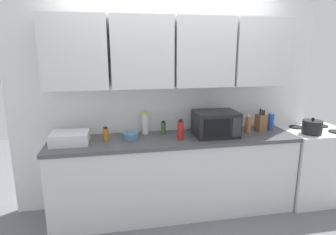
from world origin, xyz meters
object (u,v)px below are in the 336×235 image
at_px(bottle_spice_jar, 248,124).
at_px(bottle_green_oil, 163,128).
at_px(knife_block, 261,123).
at_px(bottle_white_jar, 145,124).
at_px(kettle, 312,127).
at_px(bottle_amber_vinegar, 106,134).
at_px(stove_range, 312,164).
at_px(microwave, 216,124).
at_px(bottle_blue_cleaner, 271,121).
at_px(dish_rack, 70,138).
at_px(bowl_ceramic_small, 131,136).
at_px(bottle_red_sauce, 180,130).

xyz_separation_m(bottle_spice_jar, bottle_green_oil, (-1.00, 0.11, -0.03)).
xyz_separation_m(knife_block, bottle_white_jar, (-1.37, 0.15, 0.02)).
height_order(kettle, bottle_amber_vinegar, kettle).
bearing_deg(stove_range, bottle_white_jar, 173.60).
relative_size(microwave, bottle_white_jar, 1.90).
height_order(bottle_white_jar, bottle_green_oil, bottle_white_jar).
bearing_deg(bottle_blue_cleaner, stove_range, -13.16).
bearing_deg(stove_range, bottle_amber_vinegar, 179.16).
bearing_deg(dish_rack, bowl_ceramic_small, 2.98).
xyz_separation_m(microwave, bottle_red_sauce, (-0.42, -0.06, -0.04)).
bearing_deg(bowl_ceramic_small, dish_rack, -177.02).
relative_size(dish_rack, bottle_spice_jar, 1.81).
relative_size(kettle, knife_block, 0.79).
relative_size(bottle_amber_vinegar, bottle_white_jar, 0.61).
bearing_deg(bottle_red_sauce, bottle_blue_cleaner, 9.02).
xyz_separation_m(microwave, bottle_amber_vinegar, (-1.22, 0.03, -0.07)).
bearing_deg(stove_range, bottle_spice_jar, 175.78).
distance_m(bottle_amber_vinegar, bottle_green_oil, 0.66).
relative_size(bottle_blue_cleaner, bowl_ceramic_small, 1.29).
bearing_deg(bottle_red_sauce, stove_range, 2.04).
distance_m(knife_block, bowl_ceramic_small, 1.56).
height_order(microwave, bottle_amber_vinegar, microwave).
relative_size(knife_block, bowl_ceramic_small, 1.66).
xyz_separation_m(microwave, bottle_green_oil, (-0.57, 0.17, -0.07)).
distance_m(bottle_spice_jar, bottle_green_oil, 1.00).
bearing_deg(bottle_amber_vinegar, knife_block, 1.53).
height_order(microwave, knife_block, microwave).
bearing_deg(microwave, knife_block, 7.76).
height_order(kettle, bottle_spice_jar, bottle_spice_jar).
bearing_deg(bottle_white_jar, bowl_ceramic_small, -135.12).
bearing_deg(bottle_green_oil, microwave, -16.40).
relative_size(dish_rack, bottle_blue_cleaner, 1.77).
relative_size(stove_range, knife_block, 3.29).
bearing_deg(bottle_red_sauce, bottle_green_oil, 122.46).
xyz_separation_m(dish_rack, bowl_ceramic_small, (0.63, 0.03, -0.03)).
xyz_separation_m(stove_range, bottle_green_oil, (-1.86, 0.17, 0.52)).
bearing_deg(bottle_blue_cleaner, bottle_amber_vinegar, -177.41).
relative_size(bottle_red_sauce, bottle_green_oil, 1.44).
bearing_deg(dish_rack, bottle_spice_jar, 1.25).
height_order(knife_block, bottle_green_oil, knife_block).
relative_size(knife_block, bottle_amber_vinegar, 1.80).
distance_m(bottle_red_sauce, bowl_ceramic_small, 0.55).
relative_size(stove_range, microwave, 1.90).
relative_size(dish_rack, bottle_white_jar, 1.51).
distance_m(kettle, bottle_spice_jar, 0.73).
bearing_deg(knife_block, stove_range, -7.03).
xyz_separation_m(microwave, bowl_ceramic_small, (-0.95, 0.05, -0.11)).
height_order(bottle_red_sauce, bowl_ceramic_small, bottle_red_sauce).
height_order(stove_range, bottle_blue_cleaner, bottle_blue_cleaner).
distance_m(bottle_green_oil, bowl_ceramic_small, 0.40).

